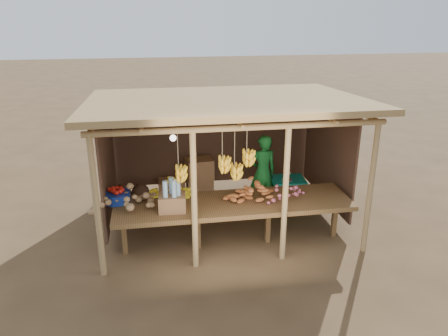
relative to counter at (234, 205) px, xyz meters
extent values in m
plane|color=brown|center=(0.00, 0.95, -0.74)|extent=(60.00, 60.00, 0.00)
cylinder|color=#A58555|center=(-2.10, -0.55, 0.36)|extent=(0.09, 0.09, 2.20)
cylinder|color=#A58555|center=(2.10, -0.55, 0.36)|extent=(0.09, 0.09, 2.20)
cylinder|color=#A58555|center=(-2.10, 2.45, 0.36)|extent=(0.09, 0.09, 2.20)
cylinder|color=#A58555|center=(2.10, 2.45, 0.36)|extent=(0.09, 0.09, 2.20)
cylinder|color=#A58555|center=(-0.70, -0.55, 0.36)|extent=(0.09, 0.09, 2.20)
cylinder|color=#A58555|center=(0.70, -0.55, 0.36)|extent=(0.09, 0.09, 2.20)
cylinder|color=#A58555|center=(0.00, -0.55, 1.46)|extent=(4.40, 0.09, 0.09)
cylinder|color=#A58555|center=(0.00, 2.45, 1.46)|extent=(4.40, 0.09, 0.09)
cube|color=#A27F4B|center=(0.00, 0.95, 1.55)|extent=(4.70, 3.50, 0.28)
cube|color=#4E3324|center=(0.00, 2.43, 0.47)|extent=(4.20, 0.04, 1.98)
cube|color=#4E3324|center=(-2.08, 1.15, 0.47)|extent=(0.04, 2.40, 1.98)
cube|color=#4E3324|center=(2.08, 1.15, 0.47)|extent=(0.04, 2.40, 1.98)
cube|color=brown|center=(0.00, 0.00, 0.02)|extent=(3.90, 1.05, 0.08)
cube|color=brown|center=(-1.80, 0.00, -0.38)|extent=(0.08, 0.08, 0.72)
cube|color=brown|center=(-0.60, 0.00, -0.38)|extent=(0.08, 0.08, 0.72)
cube|color=brown|center=(0.60, 0.00, -0.38)|extent=(0.08, 0.08, 0.72)
cube|color=brown|center=(1.80, 0.00, -0.38)|extent=(0.08, 0.08, 0.72)
cylinder|color=navy|center=(-1.90, 0.34, 0.14)|extent=(0.45, 0.45, 0.16)
cube|color=#8A603E|center=(-1.01, -0.16, 0.19)|extent=(0.44, 0.35, 0.27)
imported|color=#186F2A|center=(0.84, 1.36, 0.02)|extent=(0.61, 0.45, 1.52)
cube|color=brown|center=(1.35, 1.31, -0.46)|extent=(0.63, 0.55, 0.55)
cube|color=#0B837A|center=(1.35, 1.31, -0.16)|extent=(0.70, 0.62, 0.06)
cube|color=#8A603E|center=(-0.34, 2.03, -0.50)|extent=(0.57, 0.47, 0.43)
cube|color=#8A603E|center=(-0.34, 2.03, -0.07)|extent=(0.57, 0.47, 0.43)
cube|color=#8A603E|center=(-0.93, 2.03, -0.50)|extent=(0.57, 0.47, 0.43)
ellipsoid|color=#4E3324|center=(-1.93, 1.90, -0.50)|extent=(0.40, 0.40, 0.54)
ellipsoid|color=#4E3324|center=(-1.57, 1.90, -0.50)|extent=(0.40, 0.40, 0.54)
camera|label=1|loc=(-1.24, -6.44, 3.05)|focal=35.00mm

